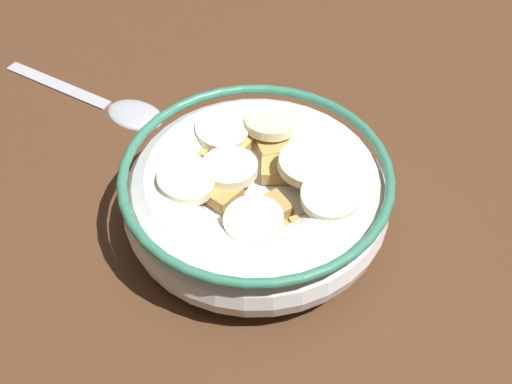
{
  "coord_description": "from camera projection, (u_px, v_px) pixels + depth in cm",
  "views": [
    {
      "loc": [
        21.39,
        -18.2,
        33.57
      ],
      "look_at": [
        0.0,
        0.0,
        3.0
      ],
      "focal_mm": 48.75,
      "sensor_mm": 36.0,
      "label": 1
    }
  ],
  "objects": [
    {
      "name": "spoon",
      "position": [
        113.0,
        106.0,
        0.51
      ],
      "size": [
        13.94,
        6.53,
        0.8
      ],
      "color": "#A5A5AD",
      "rests_on": "ground_plane"
    },
    {
      "name": "cereal_bowl",
      "position": [
        256.0,
        195.0,
        0.42
      ],
      "size": [
        16.14,
        16.14,
        5.57
      ],
      "color": "white",
      "rests_on": "ground_plane"
    },
    {
      "name": "ground_plane",
      "position": [
        256.0,
        234.0,
        0.44
      ],
      "size": [
        124.21,
        124.21,
        2.0
      ],
      "primitive_type": "cube",
      "color": "#472B19"
    }
  ]
}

